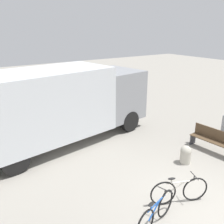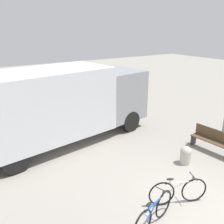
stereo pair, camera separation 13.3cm
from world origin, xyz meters
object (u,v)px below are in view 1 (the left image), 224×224
Objects in this scene: delivery_truck at (60,103)px; park_bench at (214,139)px; bollard_near_bench at (186,154)px; bicycle_near at (156,213)px; bicycle_middle at (179,191)px.

delivery_truck is 4.33× the size of park_bench.
delivery_truck is at bearing 125.62° from bollard_near_bench.
park_bench is 1.14× the size of bicycle_near.
bicycle_near is 3.48m from bollard_near_bench.
bicycle_middle is at bearing -143.84° from bollard_near_bench.
delivery_truck is 11.93× the size of bollard_near_bench.
bollard_near_bench is (3.05, 1.66, -0.04)m from bicycle_near.
delivery_truck is 5.88m from bicycle_middle.
park_bench reaches higher than bollard_near_bench.
park_bench is at bearing 3.45° from bicycle_near.
bollard_near_bench is at bearing 12.56° from bicycle_near.
delivery_truck is 6.05m from bicycle_near.
delivery_truck is 4.95× the size of bicycle_near.
bollard_near_bench is (3.03, -4.22, -1.41)m from delivery_truck.
bicycle_middle is at bearing -2.43° from bicycle_near.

